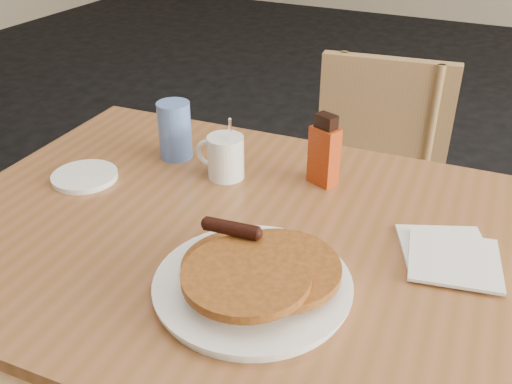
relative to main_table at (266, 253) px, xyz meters
The scene contains 8 objects.
main_table is the anchor object (origin of this frame).
chair_main_far 0.73m from the main_table, 89.01° to the left, with size 0.44×0.44×0.86m.
pancake_plate 0.17m from the main_table, 72.64° to the right, with size 0.32×0.32×0.09m.
coffee_mug 0.26m from the main_table, 136.98° to the left, with size 0.11×0.08×0.15m.
syrup_bottle 0.26m from the main_table, 84.54° to the left, with size 0.07×0.06×0.15m.
napkin_stack 0.33m from the main_table, 14.02° to the left, with size 0.21×0.22×0.01m.
blue_tumbler 0.40m from the main_table, 148.30° to the left, with size 0.07×0.07×0.13m, color #5578C7.
side_saucer 0.45m from the main_table, behind, with size 0.14×0.14×0.01m, color white.
Camera 1 is at (0.39, -0.82, 1.35)m, focal length 40.00 mm.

